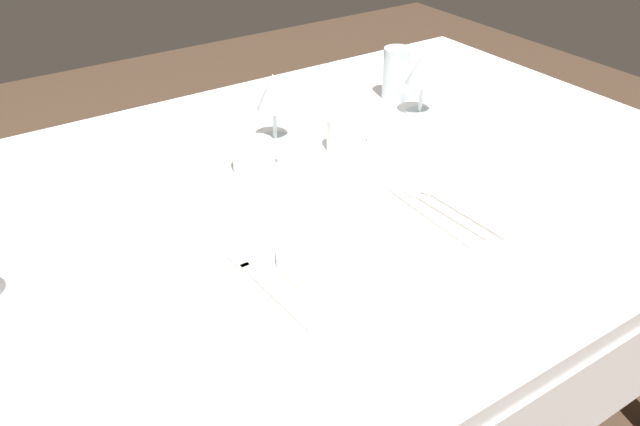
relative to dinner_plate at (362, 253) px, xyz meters
name	(u,v)px	position (x,y,z in m)	size (l,w,h in m)	color
dining_table	(285,236)	(-0.01, 0.22, -0.09)	(1.80, 1.11, 0.74)	white
dinner_plate	(362,253)	(0.00, 0.00, 0.00)	(0.27, 0.27, 0.02)	white
fork_outer	(266,286)	(-0.16, 0.02, -0.01)	(0.03, 0.22, 0.00)	beige
dinner_knife	(433,218)	(0.17, 0.02, -0.01)	(0.02, 0.21, 0.00)	beige
spoon_soup	(434,206)	(0.20, 0.05, -0.01)	(0.03, 0.21, 0.01)	beige
spoon_dessert	(449,204)	(0.22, 0.04, -0.01)	(0.03, 0.22, 0.01)	beige
saucer_left	(253,174)	(-0.02, 0.33, 0.00)	(0.13, 0.13, 0.01)	white
coffee_cup_left	(252,157)	(-0.01, 0.33, 0.03)	(0.10, 0.08, 0.06)	white
saucer_right	(346,152)	(0.19, 0.30, 0.00)	(0.13, 0.13, 0.01)	white
coffee_cup_right	(347,134)	(0.19, 0.30, 0.04)	(0.10, 0.08, 0.07)	white
wine_glass_centre	(423,70)	(0.45, 0.37, 0.10)	(0.08, 0.08, 0.15)	silver
wine_glass_left	(274,95)	(0.10, 0.44, 0.09)	(0.07, 0.07, 0.15)	silver
drink_tumbler	(396,77)	(0.46, 0.48, 0.04)	(0.07, 0.07, 0.12)	silver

